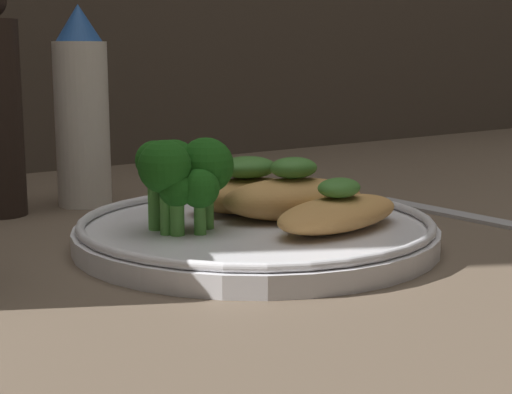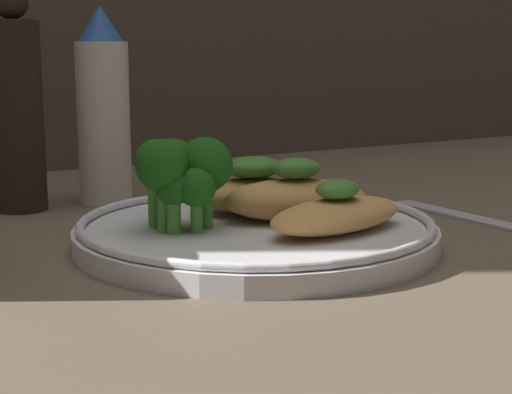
% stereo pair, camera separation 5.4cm
% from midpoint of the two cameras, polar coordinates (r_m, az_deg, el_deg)
% --- Properties ---
extents(ground_plane, '(1.80, 1.80, 0.01)m').
position_cam_midpoint_polar(ground_plane, '(0.55, -2.83, -4.04)').
color(ground_plane, brown).
extents(plate, '(0.25, 0.25, 0.02)m').
position_cam_midpoint_polar(plate, '(0.54, -2.84, -2.52)').
color(plate, silver).
rests_on(plate, ground_plane).
extents(grilled_meat_front, '(0.12, 0.07, 0.04)m').
position_cam_midpoint_polar(grilled_meat_front, '(0.53, 3.13, -1.09)').
color(grilled_meat_front, tan).
rests_on(grilled_meat_front, plate).
extents(grilled_meat_middle, '(0.12, 0.08, 0.05)m').
position_cam_midpoint_polar(grilled_meat_middle, '(0.56, 0.04, 0.00)').
color(grilled_meat_middle, tan).
rests_on(grilled_meat_middle, plate).
extents(grilled_meat_back, '(0.10, 0.08, 0.04)m').
position_cam_midpoint_polar(grilled_meat_back, '(0.58, -3.29, 0.44)').
color(grilled_meat_back, tan).
rests_on(grilled_meat_back, plate).
extents(broccoli_bunch, '(0.07, 0.06, 0.06)m').
position_cam_midpoint_polar(broccoli_bunch, '(0.52, -8.40, 1.80)').
color(broccoli_bunch, '#4C8E38').
rests_on(broccoli_bunch, plate).
extents(sauce_bottle, '(0.05, 0.05, 0.17)m').
position_cam_midpoint_polar(sauce_bottle, '(0.70, -14.73, 6.07)').
color(sauce_bottle, white).
rests_on(sauce_bottle, ground_plane).
extents(fork, '(0.02, 0.19, 0.01)m').
position_cam_midpoint_polar(fork, '(0.65, 13.02, -1.34)').
color(fork, '#B2B2B7').
rests_on(fork, ground_plane).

